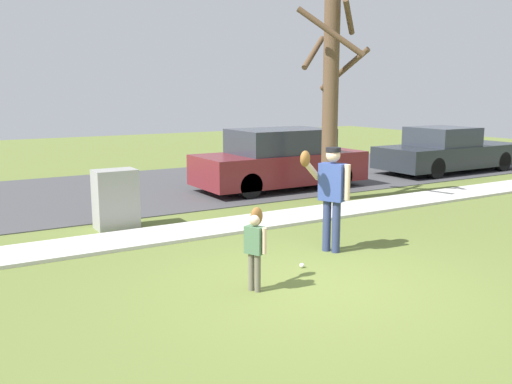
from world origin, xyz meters
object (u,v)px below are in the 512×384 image
Objects in this scene: utility_cabinet at (116,199)px; parked_pickup_dark at (448,152)px; baseball at (302,265)px; street_tree_near at (331,93)px; person_child at (255,239)px; parked_suv_maroon at (280,160)px; person_adult at (330,188)px.

parked_pickup_dark is (11.77, 1.92, 0.09)m from utility_cabinet.
parked_pickup_dark reaches higher than baseball.
street_tree_near is 6.99m from parked_pickup_dark.
person_child is 4.39m from utility_cabinet.
street_tree_near is at bearing -86.91° from parked_suv_maroon.
parked_pickup_dark is (6.46, 1.86, -1.93)m from street_tree_near.
person_adult reaches higher than baseball.
utility_cabinet is at bearing -78.47° from person_adult.
baseball is 0.06× the size of utility_cabinet.
utility_cabinet is 0.22× the size of parked_pickup_dark.
baseball is at bearing -120.69° from parked_suv_maroon.
person_child is 0.94× the size of utility_cabinet.
parked_pickup_dark is (6.57, -0.14, -0.12)m from parked_suv_maroon.
utility_cabinet is 5.69m from street_tree_near.
baseball is (-0.89, -0.46, -1.06)m from person_adult.
utility_cabinet reaches higher than baseball.
parked_suv_maroon is at bearing 21.60° from utility_cabinet.
person_adult is 4.33m from utility_cabinet.
parked_suv_maroon is (4.64, 6.41, 0.09)m from person_child.
parked_pickup_dark is (9.23, 5.39, -0.42)m from person_adult.
person_child is at bearing -150.76° from parked_pickup_dark.
person_adult reaches higher than person_child.
person_child is 1.34m from baseball.
utility_cabinet is at bearing 72.74° from person_child.
baseball is 0.02× the size of parked_suv_maroon.
baseball is at bearing -132.58° from street_tree_near.
utility_cabinet is (-1.65, 3.93, 0.54)m from baseball.
person_child is 12.84m from parked_pickup_dark.
utility_cabinet is at bearing 112.78° from baseball.
utility_cabinet is 0.24× the size of street_tree_near.
parked_suv_maroon reaches higher than baseball.
utility_cabinet is (-2.54, 3.47, -0.51)m from person_adult.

